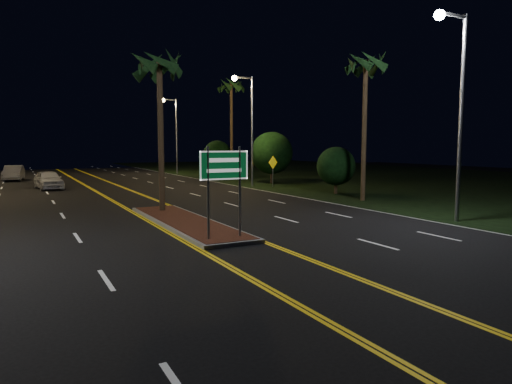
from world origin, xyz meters
TOP-DOWN VIEW (x-y plane):
  - ground at (0.00, 0.00)m, footprint 120.00×120.00m
  - grass_right at (30.00, 25.00)m, footprint 40.00×110.00m
  - median_island at (0.00, 7.00)m, footprint 2.25×10.25m
  - highway_sign at (0.00, 2.80)m, footprint 1.80×0.08m
  - streetlight_right_near at (10.61, 2.00)m, footprint 1.91×0.44m
  - streetlight_right_mid at (10.61, 22.00)m, footprint 1.91×0.44m
  - streetlight_right_far at (10.61, 42.00)m, footprint 1.91×0.44m
  - palm_median at (0.00, 10.50)m, footprint 2.40×2.40m
  - palm_right_near at (12.50, 10.00)m, footprint 2.40×2.40m
  - palm_right_far at (12.80, 30.00)m, footprint 2.40×2.40m
  - shrub_near at (13.50, 14.00)m, footprint 2.70×2.70m
  - shrub_mid at (14.00, 24.00)m, footprint 3.78×3.78m
  - shrub_far at (13.80, 36.00)m, footprint 3.24×3.24m
  - car_near at (-4.19, 27.30)m, footprint 2.77×5.34m
  - car_far at (-6.64, 38.50)m, footprint 2.80×5.36m
  - warning_sign at (12.25, 20.72)m, footprint 1.02×0.39m

SIDE VIEW (x-z plane):
  - ground at x=0.00m, z-range 0.00..0.00m
  - grass_right at x=30.00m, z-range 0.00..0.01m
  - median_island at x=0.00m, z-range 0.00..0.17m
  - car_near at x=-4.19m, z-range 0.00..1.71m
  - car_far at x=-6.64m, z-range 0.00..1.71m
  - warning_sign at x=12.25m, z-range 0.39..2.94m
  - shrub_near at x=13.50m, z-range 0.30..3.60m
  - shrub_far at x=13.80m, z-range 0.36..4.32m
  - highway_sign at x=0.00m, z-range 0.80..4.00m
  - shrub_mid at x=14.00m, z-range 0.42..5.04m
  - streetlight_right_near at x=10.61m, z-range 1.16..10.16m
  - streetlight_right_mid at x=10.61m, z-range 1.16..10.16m
  - streetlight_right_far at x=10.61m, z-range 1.16..10.16m
  - palm_median at x=0.00m, z-range 3.13..11.43m
  - palm_right_near at x=12.50m, z-range 3.56..12.86m
  - palm_right_far at x=12.80m, z-range 3.99..14.29m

